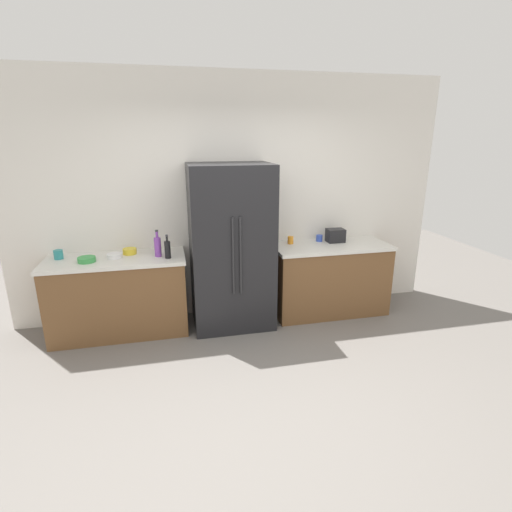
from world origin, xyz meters
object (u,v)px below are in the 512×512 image
(toaster, at_px, (335,235))
(cup_b, at_px, (58,255))
(refrigerator, at_px, (231,247))
(bottle_a, at_px, (168,249))
(bowl_b, at_px, (115,256))
(cup_a, at_px, (319,238))
(cup_c, at_px, (290,240))
(bowl_a, at_px, (87,260))
(bowl_c, at_px, (130,251))
(bottle_b, at_px, (158,246))

(toaster, height_order, cup_b, toaster)
(refrigerator, bearing_deg, cup_b, 175.32)
(bottle_a, distance_m, bowl_b, 0.59)
(cup_a, bearing_deg, toaster, -20.37)
(cup_a, height_order, cup_b, cup_b)
(toaster, distance_m, cup_b, 3.20)
(bottle_a, bearing_deg, cup_b, 168.58)
(bottle_a, relative_size, cup_c, 2.85)
(refrigerator, xyz_separation_m, cup_b, (-1.86, 0.15, -0.00))
(cup_b, xyz_separation_m, bowl_a, (0.31, -0.18, -0.02))
(bowl_a, xyz_separation_m, bowl_b, (0.27, 0.09, -0.00))
(cup_b, bearing_deg, bowl_c, 1.83)
(bowl_b, bearing_deg, bottle_b, -6.28)
(toaster, xyz_separation_m, cup_b, (-3.20, -0.00, -0.03))
(cup_c, xyz_separation_m, bowl_a, (-2.31, -0.22, -0.02))
(refrigerator, relative_size, bowl_a, 10.31)
(bottle_a, height_order, cup_a, bottle_a)
(refrigerator, distance_m, cup_c, 0.79)
(refrigerator, bearing_deg, bowl_b, 177.27)
(bottle_a, relative_size, cup_a, 3.24)
(cup_b, bearing_deg, bowl_a, -30.01)
(bottle_a, relative_size, cup_b, 2.66)
(bottle_a, distance_m, cup_c, 1.50)
(cup_a, xyz_separation_m, bowl_a, (-2.70, -0.25, -0.01))
(cup_a, distance_m, cup_c, 0.39)
(bottle_a, bearing_deg, bottle_b, 138.87)
(cup_c, distance_m, bowl_c, 1.89)
(cup_c, distance_m, bowl_a, 2.32)
(cup_a, bearing_deg, refrigerator, -169.13)
(bottle_a, bearing_deg, cup_a, 9.19)
(cup_c, distance_m, bowl_b, 2.05)
(bowl_a, xyz_separation_m, bowl_c, (0.42, 0.20, 0.01))
(cup_b, bearing_deg, bottle_b, -7.74)
(bottle_a, height_order, cup_b, bottle_a)
(bottle_b, bearing_deg, refrigerator, -0.70)
(toaster, height_order, bottle_b, bottle_b)
(toaster, distance_m, cup_a, 0.20)
(refrigerator, relative_size, cup_c, 20.49)
(bowl_a, bearing_deg, bowl_b, 18.24)
(bowl_b, bearing_deg, cup_b, 171.10)
(refrigerator, relative_size, toaster, 8.81)
(toaster, height_order, cup_a, toaster)
(bowl_a, height_order, bowl_b, bowl_a)
(bottle_b, bearing_deg, cup_c, 6.55)
(bottle_a, height_order, cup_c, bottle_a)
(refrigerator, height_order, toaster, refrigerator)
(cup_a, bearing_deg, bottle_a, -170.81)
(toaster, distance_m, bottle_b, 2.16)
(bowl_a, bearing_deg, cup_c, 5.42)
(toaster, distance_m, bottle_a, 2.06)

